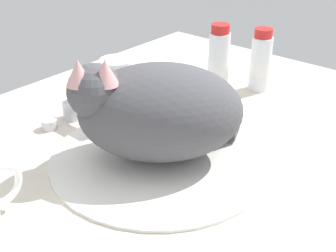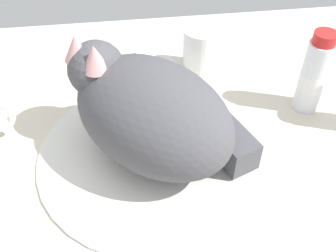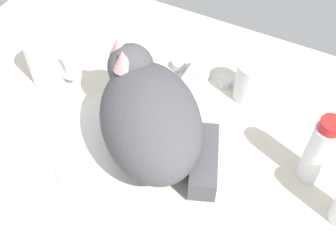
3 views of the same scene
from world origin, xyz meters
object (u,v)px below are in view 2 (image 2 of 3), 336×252
(cat, at_px, (150,111))
(faucet, at_px, (142,65))
(toothpaste_bottle, at_px, (314,75))
(rinse_cup, at_px, (201,50))

(cat, bearing_deg, faucet, 88.99)
(cat, bearing_deg, toothpaste_bottle, 14.75)
(rinse_cup, height_order, toothpaste_bottle, toothpaste_bottle)
(cat, distance_m, rinse_cup, 0.24)
(cat, relative_size, rinse_cup, 3.46)
(faucet, relative_size, cat, 0.45)
(cat, distance_m, toothpaste_bottle, 0.28)
(rinse_cup, bearing_deg, toothpaste_bottle, -39.44)
(faucet, height_order, cat, cat)
(rinse_cup, relative_size, toothpaste_bottle, 0.60)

